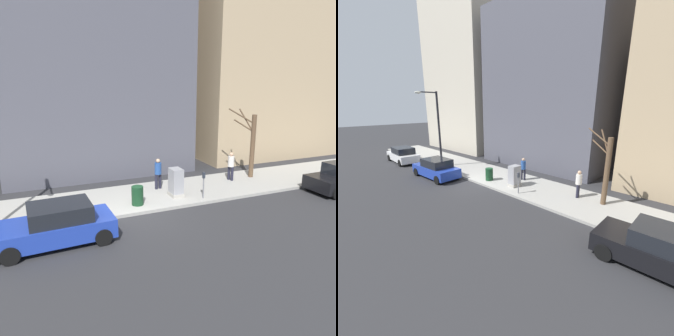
% 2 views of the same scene
% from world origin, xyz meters
% --- Properties ---
extents(ground_plane, '(120.00, 120.00, 0.00)m').
position_xyz_m(ground_plane, '(0.00, 0.00, 0.00)').
color(ground_plane, '#2B2B2D').
extents(sidewalk, '(4.00, 36.00, 0.15)m').
position_xyz_m(sidewalk, '(2.00, 0.00, 0.07)').
color(sidewalk, '#9E9B93').
rests_on(sidewalk, ground).
extents(parked_car_blue, '(2.07, 4.27, 1.52)m').
position_xyz_m(parked_car_blue, '(-1.29, 3.25, 0.74)').
color(parked_car_blue, '#1E389E').
rests_on(parked_car_blue, ground).
extents(parking_meter, '(0.14, 0.10, 1.35)m').
position_xyz_m(parking_meter, '(0.45, -3.81, 0.98)').
color(parking_meter, slate).
rests_on(parking_meter, sidewalk).
extents(utility_box, '(0.83, 0.61, 1.43)m').
position_xyz_m(utility_box, '(1.30, -2.70, 0.85)').
color(utility_box, '#A8A399').
rests_on(utility_box, sidewalk).
extents(bare_tree, '(0.68, 1.61, 4.14)m').
position_xyz_m(bare_tree, '(2.62, -8.22, 2.17)').
color(bare_tree, brown).
rests_on(bare_tree, sidewalk).
extents(trash_bin, '(0.56, 0.56, 0.90)m').
position_xyz_m(trash_bin, '(0.90, -0.54, 0.60)').
color(trash_bin, '#14381E').
rests_on(trash_bin, sidewalk).
extents(pedestrian_near_meter, '(0.39, 0.36, 1.66)m').
position_xyz_m(pedestrian_near_meter, '(2.52, -6.76, 1.09)').
color(pedestrian_near_meter, '#1E1E2D').
rests_on(pedestrian_near_meter, sidewalk).
extents(pedestrian_midblock, '(0.36, 0.39, 1.66)m').
position_xyz_m(pedestrian_midblock, '(2.70, -2.28, 1.09)').
color(pedestrian_midblock, '#1E1E2D').
rests_on(pedestrian_midblock, sidewalk).
extents(office_tower_left, '(11.49, 11.49, 23.61)m').
position_xyz_m(office_tower_left, '(11.24, -13.40, 11.80)').
color(office_tower_left, tan).
rests_on(office_tower_left, ground).
extents(office_block_center, '(11.49, 11.49, 14.13)m').
position_xyz_m(office_block_center, '(11.24, -0.24, 7.06)').
color(office_block_center, '#4C4C56').
rests_on(office_block_center, ground).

